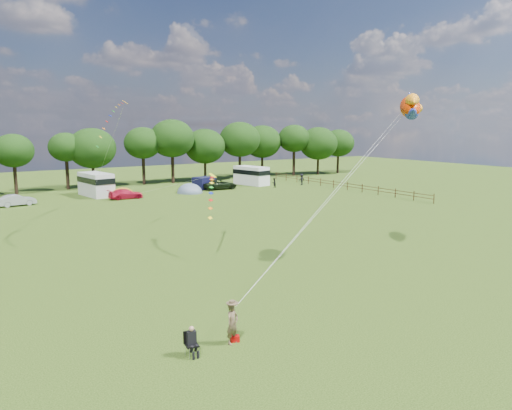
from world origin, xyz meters
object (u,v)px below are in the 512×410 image
campervan_d (251,175)px  kite_flyer (232,324)px  camp_chair (191,338)px  fish_kite (411,107)px  tent_orange (123,198)px  walker_a (274,183)px  car_b (17,200)px  campervan_c (96,184)px  walker_b (302,179)px  tent_greyblue (190,193)px  car_d (220,184)px  car_c (126,194)px

campervan_d → kite_flyer: bearing=135.2°
camp_chair → fish_kite: 22.84m
tent_orange → walker_a: size_ratio=2.49×
walker_a → car_b: bearing=-13.5°
campervan_c → campervan_d: (24.11, -0.64, -0.09)m
car_b → walker_b: walker_b is taller
tent_greyblue → kite_flyer: kite_flyer is taller
kite_flyer → campervan_c: bearing=59.4°
tent_orange → kite_flyer: bearing=-102.4°
car_d → fish_kite: 42.19m
walker_b → campervan_c: bearing=-16.8°
car_c → walker_a: walker_a is taller
car_d → kite_flyer: bearing=154.1°
fish_kite → campervan_c: bearing=56.0°
car_b → tent_orange: car_b is taller
car_d → campervan_c: campervan_c is taller
kite_flyer → fish_kite: (17.73, 5.87, 9.72)m
campervan_c → kite_flyer: campervan_c is taller
tent_greyblue → walker_b: size_ratio=2.18×
campervan_d → walker_b: campervan_d is taller
campervan_d → car_b: bearing=82.9°
car_b → car_c: (12.55, -1.40, -0.04)m
campervan_c → walker_b: size_ratio=3.67×
camp_chair → fish_kite: (19.73, 5.94, 9.86)m
campervan_d → walker_b: size_ratio=3.52×
walker_a → tent_orange: bearing=-15.0°
campervan_d → tent_greyblue: size_ratio=1.62×
car_d → fish_kite: fish_kite is taller
campervan_c → camp_chair: bearing=161.5°
car_b → car_d: (27.27, 0.45, 0.04)m
car_d → walker_b: walker_b is taller
camp_chair → kite_flyer: bearing=11.1°
campervan_c → campervan_d: size_ratio=1.04×
car_d → kite_flyer: kite_flyer is taller
campervan_c → tent_orange: campervan_c is taller
fish_kite → walker_b: size_ratio=2.09×
car_b → campervan_d: (34.25, 2.75, 0.88)m
car_d → car_b: bearing=93.2°
tent_orange → tent_greyblue: bearing=-2.8°
car_d → tent_orange: (-14.73, -0.68, -0.70)m
car_c → campervan_d: campervan_d is taller
tent_greyblue → tent_orange: bearing=177.2°
car_c → car_b: bearing=83.3°
walker_b → car_c: bearing=-8.0°
car_c → campervan_d: size_ratio=0.67×
fish_kite → camp_chair: bearing=149.6°
tent_orange → camp_chair: bearing=-104.8°
camp_chair → campervan_d: bearing=64.4°
walker_a → campervan_c: bearing=-22.6°
tent_greyblue → fish_kite: fish_kite is taller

